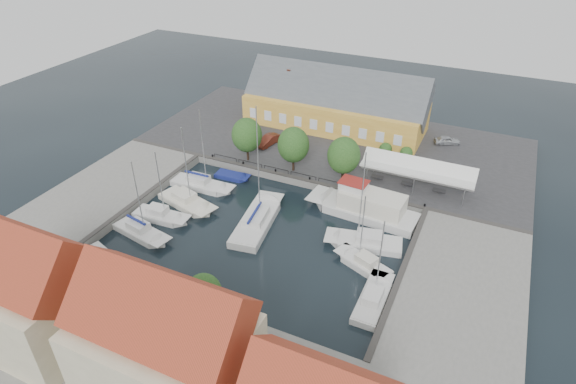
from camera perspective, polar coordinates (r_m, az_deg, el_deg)
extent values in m
plane|color=black|center=(56.18, -2.58, -4.27)|extent=(140.00, 140.00, 0.00)
cube|color=#2D2D30|center=(74.04, 5.58, 5.75)|extent=(56.00, 26.00, 1.00)
cube|color=slate|center=(66.24, -20.62, 0.20)|extent=(12.00, 24.00, 1.00)
cube|color=slate|center=(50.17, 19.69, -11.14)|extent=(12.00, 24.00, 1.00)
cube|color=slate|center=(43.52, -16.01, -18.71)|extent=(56.00, 14.00, 1.00)
cube|color=#383533|center=(63.34, 1.64, 1.55)|extent=(56.00, 0.60, 0.12)
cube|color=#383533|center=(62.37, -16.92, -0.53)|extent=(0.60, 24.00, 0.12)
cube|color=#383533|center=(50.04, 13.36, -9.12)|extent=(0.60, 24.00, 0.12)
cylinder|color=black|center=(69.46, -8.94, 4.24)|extent=(0.24, 0.24, 0.40)
cylinder|color=black|center=(67.06, -5.34, 3.43)|extent=(0.24, 0.24, 0.40)
cylinder|color=black|center=(64.95, -1.49, 2.54)|extent=(0.24, 0.24, 0.40)
cylinder|color=black|center=(63.18, 2.58, 1.59)|extent=(0.24, 0.24, 0.40)
cylinder|color=black|center=(61.76, 6.86, 0.58)|extent=(0.24, 0.24, 0.40)
cylinder|color=black|center=(60.72, 11.32, -0.47)|extent=(0.24, 0.24, 0.40)
cylinder|color=black|center=(60.07, 15.90, -1.55)|extent=(0.24, 0.24, 0.40)
cube|color=gold|center=(77.78, 5.57, 9.34)|extent=(28.00, 10.00, 4.50)
cube|color=#474C51|center=(76.48, 5.71, 11.75)|extent=(28.56, 7.60, 7.60)
cube|color=gold|center=(86.57, 0.61, 11.57)|extent=(6.00, 6.00, 3.50)
cube|color=brown|center=(78.68, 0.15, 13.93)|extent=(0.60, 0.60, 1.20)
cube|color=white|center=(62.34, 15.15, 2.60)|extent=(14.00, 4.00, 0.25)
cylinder|color=silver|center=(62.45, 9.29, 1.99)|extent=(0.10, 0.10, 2.70)
cylinder|color=silver|center=(65.50, 10.21, 3.43)|extent=(0.10, 0.10, 2.70)
cylinder|color=silver|center=(61.46, 14.63, 0.76)|extent=(0.10, 0.10, 2.70)
cylinder|color=silver|center=(64.56, 15.31, 2.28)|extent=(0.10, 0.10, 2.70)
cylinder|color=silver|center=(61.04, 20.09, -0.51)|extent=(0.10, 0.10, 2.70)
cylinder|color=silver|center=(64.16, 20.51, 1.08)|extent=(0.10, 0.10, 2.70)
cylinder|color=black|center=(67.72, -4.79, 4.58)|extent=(0.30, 0.30, 2.10)
ellipsoid|color=#174117|center=(66.45, -4.90, 6.74)|extent=(4.20, 4.20, 4.83)
cylinder|color=black|center=(64.89, 0.63, 3.38)|extent=(0.30, 0.30, 2.10)
ellipsoid|color=#174117|center=(63.56, 0.65, 5.62)|extent=(4.20, 4.20, 4.83)
cylinder|color=black|center=(62.72, 6.47, 2.06)|extent=(0.30, 0.30, 2.10)
ellipsoid|color=#174117|center=(61.35, 6.63, 4.34)|extent=(4.20, 4.20, 4.83)
imported|color=#B3B6BB|center=(75.91, 18.34, 5.85)|extent=(4.07, 2.93, 1.29)
imported|color=#5C2115|center=(71.97, -2.34, 6.15)|extent=(2.40, 4.60, 1.44)
cube|color=silver|center=(56.18, -3.92, -4.13)|extent=(4.67, 9.39, 1.50)
cube|color=silver|center=(56.57, -3.57, -2.84)|extent=(4.80, 11.14, 0.08)
cube|color=silver|center=(55.62, -3.89, -2.96)|extent=(2.80, 3.90, 0.90)
cylinder|color=silver|center=(53.55, -3.57, 3.43)|extent=(0.12, 0.12, 13.48)
cube|color=navy|center=(55.02, -4.00, -2.45)|extent=(0.89, 4.48, 0.22)
cube|color=silver|center=(58.79, 9.77, -2.79)|extent=(11.30, 4.90, 1.80)
cube|color=silver|center=(58.61, 8.59, -1.67)|extent=(13.49, 4.89, 0.08)
cube|color=silver|center=(57.68, 9.95, -1.16)|extent=(7.81, 4.04, 2.20)
cube|color=silver|center=(57.59, 7.77, 0.65)|extent=(3.19, 2.48, 1.20)
cube|color=maroon|center=(57.26, 7.82, 1.21)|extent=(3.47, 2.63, 0.10)
cube|color=silver|center=(54.25, 9.66, -6.25)|extent=(7.36, 4.28, 1.30)
cube|color=silver|center=(53.84, 8.81, -5.56)|extent=(8.69, 4.46, 0.08)
cube|color=silver|center=(53.55, 9.59, -5.26)|extent=(3.11, 2.51, 0.90)
cylinder|color=silver|center=(50.78, 8.73, -0.71)|extent=(0.12, 0.12, 10.79)
cube|color=silver|center=(51.19, 9.29, -8.95)|extent=(5.67, 3.99, 1.30)
cube|color=silver|center=(51.04, 8.78, -8.03)|extent=(6.61, 4.30, 0.08)
cube|color=silver|center=(50.51, 9.29, -7.90)|extent=(2.50, 2.16, 0.90)
cylinder|color=silver|center=(48.82, 8.80, -4.34)|extent=(0.12, 0.12, 7.86)
cube|color=silver|center=(47.41, 9.83, -13.13)|extent=(2.43, 6.05, 1.30)
cube|color=silver|center=(47.46, 10.17, -11.94)|extent=(2.34, 7.26, 0.08)
cube|color=silver|center=(46.71, 10.02, -12.01)|extent=(1.64, 2.42, 0.90)
cylinder|color=silver|center=(45.02, 10.84, -7.74)|extent=(0.12, 0.12, 8.44)
cube|color=silver|center=(64.82, -10.61, 0.69)|extent=(7.19, 2.76, 1.30)
cube|color=silver|center=(64.02, -10.00, 1.05)|extent=(8.61, 2.69, 0.08)
cube|color=silver|center=(64.14, -10.58, 1.54)|extent=(2.89, 1.82, 0.90)
cylinder|color=silver|center=(61.27, -10.03, 5.07)|extent=(0.12, 0.12, 10.39)
cube|color=navy|center=(63.86, -10.78, 2.14)|extent=(3.57, 0.31, 0.22)
cube|color=silver|center=(61.73, -12.18, -1.26)|extent=(7.26, 4.57, 1.30)
cube|color=silver|center=(60.79, -11.75, -1.00)|extent=(8.53, 4.81, 0.08)
cube|color=silver|center=(61.00, -12.20, -0.42)|extent=(3.12, 2.62, 0.90)
cylinder|color=silver|center=(57.88, -11.97, 2.96)|extent=(0.12, 0.12, 10.10)
cube|color=silver|center=(59.77, -15.17, -2.95)|extent=(5.85, 2.70, 1.30)
cube|color=silver|center=(59.01, -14.69, -2.56)|extent=(6.99, 2.68, 0.08)
cube|color=silver|center=(59.06, -15.21, -2.07)|extent=(2.38, 1.73, 0.90)
cylinder|color=silver|center=(56.56, -14.91, 0.84)|extent=(0.12, 0.12, 8.48)
cube|color=silver|center=(57.78, -17.26, -4.70)|extent=(6.54, 3.47, 1.30)
cube|color=silver|center=(56.86, -16.87, -4.44)|extent=(7.74, 3.60, 0.08)
cube|color=silver|center=(57.02, -17.34, -3.84)|extent=(2.74, 2.04, 0.90)
cylinder|color=silver|center=(54.05, -17.30, -0.76)|extent=(0.12, 0.12, 9.13)
cube|color=navy|center=(56.70, -17.56, -3.17)|extent=(3.09, 0.78, 0.22)
cube|color=silver|center=(56.07, -21.38, -6.91)|extent=(3.83, 2.66, 0.90)
cube|color=silver|center=(55.45, -21.27, -6.72)|extent=(4.47, 2.81, 0.08)
cube|color=navy|center=(66.29, -6.90, 1.81)|extent=(4.03, 2.16, 0.80)
cube|color=navy|center=(65.86, -6.55, 2.06)|extent=(4.81, 2.12, 0.08)
cube|color=beige|center=(45.82, -28.32, -11.71)|extent=(11.00, 8.00, 7.00)
cube|color=#B03625|center=(42.97, -29.94, -7.07)|extent=(11.33, 6.50, 6.50)
cube|color=brown|center=(40.51, -28.62, -6.34)|extent=(0.60, 0.60, 0.80)
cube|color=beige|center=(37.50, -14.02, -19.06)|extent=(12.00, 8.00, 7.50)
cube|color=#B03625|center=(33.82, -15.15, -13.73)|extent=(12.36, 6.50, 6.50)
cube|color=brown|center=(34.36, -19.52, -9.98)|extent=(0.70, 0.70, 1.00)
cube|color=brown|center=(31.55, -12.05, -13.30)|extent=(0.60, 0.60, 0.80)
cube|color=brown|center=(28.97, -0.34, -20.53)|extent=(0.70, 0.70, 1.00)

